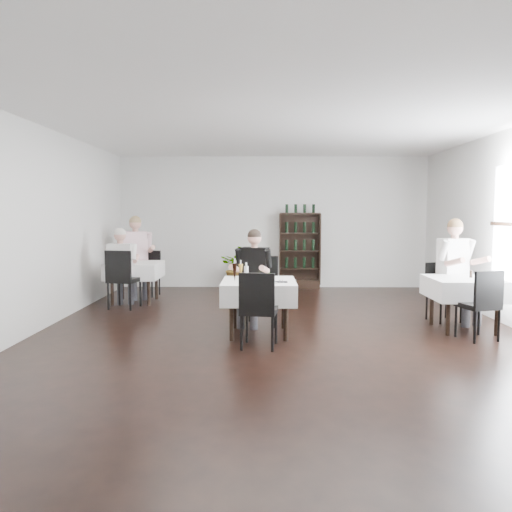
# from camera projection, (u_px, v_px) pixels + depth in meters

# --- Properties ---
(room_shell) EXTENTS (9.00, 9.00, 9.00)m
(room_shell) POSITION_uv_depth(u_px,v_px,m) (280.00, 229.00, 6.95)
(room_shell) COLOR black
(room_shell) RESTS_ON ground
(wine_shelf) EXTENTS (0.90, 0.28, 1.75)m
(wine_shelf) POSITION_uv_depth(u_px,v_px,m) (300.00, 251.00, 11.30)
(wine_shelf) COLOR black
(wine_shelf) RESTS_ON ground
(main_table) EXTENTS (1.03, 1.03, 0.77)m
(main_table) POSITION_uv_depth(u_px,v_px,m) (259.00, 291.00, 7.03)
(main_table) COLOR black
(main_table) RESTS_ON ground
(left_table) EXTENTS (0.98, 0.98, 0.77)m
(left_table) POSITION_uv_depth(u_px,v_px,m) (135.00, 270.00, 9.55)
(left_table) COLOR black
(left_table) RESTS_ON ground
(right_table) EXTENTS (0.98, 0.98, 0.77)m
(right_table) POSITION_uv_depth(u_px,v_px,m) (464.00, 288.00, 7.30)
(right_table) COLOR black
(right_table) RESTS_ON ground
(potted_tree) EXTENTS (0.97, 0.87, 0.99)m
(potted_tree) POSITION_uv_depth(u_px,v_px,m) (240.00, 267.00, 11.22)
(potted_tree) COLOR #1C511C
(potted_tree) RESTS_ON ground
(main_chair_far) EXTENTS (0.51, 0.52, 1.05)m
(main_chair_far) POSITION_uv_depth(u_px,v_px,m) (262.00, 286.00, 7.71)
(main_chair_far) COLOR black
(main_chair_far) RESTS_ON ground
(main_chair_near) EXTENTS (0.51, 0.51, 0.98)m
(main_chair_near) POSITION_uv_depth(u_px,v_px,m) (258.00, 305.00, 6.28)
(main_chair_near) COLOR black
(main_chair_near) RESTS_ON ground
(left_chair_far) EXTENTS (0.50, 0.51, 0.93)m
(left_chair_far) POSITION_uv_depth(u_px,v_px,m) (149.00, 270.00, 10.37)
(left_chair_far) COLOR black
(left_chair_far) RESTS_ON ground
(left_chair_near) EXTENTS (0.57, 0.57, 1.06)m
(left_chair_near) POSITION_uv_depth(u_px,v_px,m) (122.00, 275.00, 8.89)
(left_chair_near) COLOR black
(left_chair_near) RESTS_ON ground
(right_chair_far) EXTENTS (0.52, 0.52, 0.92)m
(right_chair_far) POSITION_uv_depth(u_px,v_px,m) (441.00, 288.00, 7.97)
(right_chair_far) COLOR black
(right_chair_far) RESTS_ON ground
(right_chair_near) EXTENTS (0.55, 0.55, 0.96)m
(right_chair_near) POSITION_uv_depth(u_px,v_px,m) (482.00, 301.00, 6.68)
(right_chair_near) COLOR black
(right_chair_near) RESTS_ON ground
(diner_main) EXTENTS (0.62, 0.66, 1.48)m
(diner_main) POSITION_uv_depth(u_px,v_px,m) (253.00, 270.00, 7.59)
(diner_main) COLOR #3A3A41
(diner_main) RESTS_ON ground
(diner_left_far) EXTENTS (0.74, 0.78, 1.66)m
(diner_left_far) POSITION_uv_depth(u_px,v_px,m) (136.00, 250.00, 10.05)
(diner_left_far) COLOR #3A3A41
(diner_left_far) RESTS_ON ground
(diner_left_near) EXTENTS (0.56, 0.57, 1.45)m
(diner_left_near) POSITION_uv_depth(u_px,v_px,m) (121.00, 261.00, 9.02)
(diner_left_near) COLOR #3A3A41
(diner_left_near) RESTS_ON ground
(diner_right_far) EXTENTS (0.73, 0.76, 1.63)m
(diner_right_far) POSITION_uv_depth(u_px,v_px,m) (458.00, 262.00, 7.78)
(diner_right_far) COLOR #3A3A41
(diner_right_far) RESTS_ON ground
(plate_far) EXTENTS (0.27, 0.27, 0.08)m
(plate_far) POSITION_uv_depth(u_px,v_px,m) (266.00, 277.00, 7.27)
(plate_far) COLOR white
(plate_far) RESTS_ON main_table
(plate_near) EXTENTS (0.31, 0.31, 0.08)m
(plate_near) POSITION_uv_depth(u_px,v_px,m) (266.00, 282.00, 6.78)
(plate_near) COLOR white
(plate_near) RESTS_ON main_table
(pilsner_dark) EXTENTS (0.07, 0.07, 0.32)m
(pilsner_dark) POSITION_uv_depth(u_px,v_px,m) (235.00, 272.00, 6.91)
(pilsner_dark) COLOR black
(pilsner_dark) RESTS_ON main_table
(pilsner_lager) EXTENTS (0.06, 0.06, 0.28)m
(pilsner_lager) POSITION_uv_depth(u_px,v_px,m) (241.00, 272.00, 7.11)
(pilsner_lager) COLOR gold
(pilsner_lager) RESTS_ON main_table
(coke_bottle) EXTENTS (0.07, 0.07, 0.25)m
(coke_bottle) POSITION_uv_depth(u_px,v_px,m) (246.00, 273.00, 7.01)
(coke_bottle) COLOR silver
(coke_bottle) RESTS_ON main_table
(napkin_cutlery) EXTENTS (0.17, 0.19, 0.02)m
(napkin_cutlery) POSITION_uv_depth(u_px,v_px,m) (281.00, 282.00, 6.85)
(napkin_cutlery) COLOR black
(napkin_cutlery) RESTS_ON main_table
(pepper_mill) EXTENTS (0.06, 0.06, 0.11)m
(pepper_mill) POSITION_uv_depth(u_px,v_px,m) (471.00, 274.00, 7.33)
(pepper_mill) COLOR black
(pepper_mill) RESTS_ON right_table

